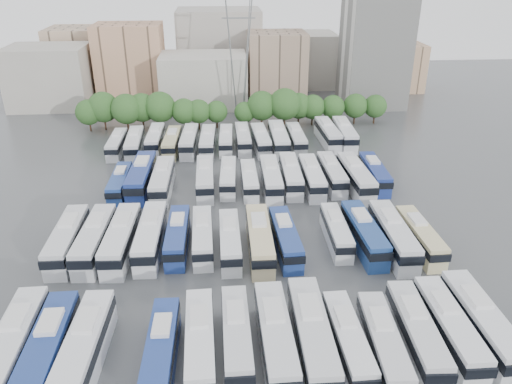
{
  "coord_description": "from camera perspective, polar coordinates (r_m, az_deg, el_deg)",
  "views": [
    {
      "loc": [
        -2.57,
        -58.59,
        33.31
      ],
      "look_at": [
        2.18,
        4.24,
        3.0
      ],
      "focal_mm": 35.0,
      "sensor_mm": 36.0,
      "label": 1
    }
  ],
  "objects": [
    {
      "name": "ground",
      "position": [
        67.45,
        -1.58,
        -3.92
      ],
      "size": [
        220.0,
        220.0,
        0.0
      ],
      "primitive_type": "plane",
      "color": "#424447",
      "rests_on": "ground"
    },
    {
      "name": "tree_line",
      "position": [
        104.74,
        -4.06,
        9.59
      ],
      "size": [
        64.83,
        7.99,
        8.37
      ],
      "color": "black",
      "rests_on": "ground"
    },
    {
      "name": "city_buildings",
      "position": [
        133.0,
        -6.56,
        14.5
      ],
      "size": [
        102.0,
        35.0,
        20.0
      ],
      "color": "#9E998E",
      "rests_on": "ground"
    },
    {
      "name": "apartment_tower",
      "position": [
        123.87,
        13.42,
        15.59
      ],
      "size": [
        14.0,
        14.0,
        26.0
      ],
      "primitive_type": "cube",
      "color": "silver",
      "rests_on": "ground"
    },
    {
      "name": "electricity_pylon",
      "position": [
        109.67,
        -1.99,
        18.0
      ],
      "size": [
        9.0,
        6.91,
        33.83
      ],
      "color": "slate",
      "rests_on": "ground"
    },
    {
      "name": "bus_r0_s0",
      "position": [
        50.7,
        -25.91,
        -15.54
      ],
      "size": [
        3.15,
        13.22,
        4.13
      ],
      "rotation": [
        0.0,
        0.0,
        0.02
      ],
      "color": "silver",
      "rests_on": "ground"
    },
    {
      "name": "bus_r0_s1",
      "position": [
        49.11,
        -22.66,
        -16.37
      ],
      "size": [
        2.99,
        12.96,
        4.05
      ],
      "rotation": [
        0.0,
        0.0,
        0.01
      ],
      "color": "navy",
      "rests_on": "ground"
    },
    {
      "name": "bus_r0_s2",
      "position": [
        48.21,
        -18.99,
        -16.57
      ],
      "size": [
        3.29,
        12.96,
        4.04
      ],
      "rotation": [
        0.0,
        0.0,
        -0.04
      ],
      "color": "silver",
      "rests_on": "ground"
    },
    {
      "name": "bus_r0_s4",
      "position": [
        46.75,
        -10.76,
        -17.34
      ],
      "size": [
        2.71,
        11.41,
        3.57
      ],
      "rotation": [
        0.0,
        0.0,
        -0.02
      ],
      "color": "navy",
      "rests_on": "ground"
    },
    {
      "name": "bus_r0_s5",
      "position": [
        46.91,
        -6.42,
        -16.66
      ],
      "size": [
        2.96,
        11.96,
        3.73
      ],
      "rotation": [
        0.0,
        0.0,
        0.03
      ],
      "color": "white",
      "rests_on": "ground"
    },
    {
      "name": "bus_r0_s6",
      "position": [
        47.31,
        -2.23,
        -16.13
      ],
      "size": [
        2.62,
        11.57,
        3.62
      ],
      "rotation": [
        0.0,
        0.0,
        0.01
      ],
      "color": "silver",
      "rests_on": "ground"
    },
    {
      "name": "bus_r0_s7",
      "position": [
        46.93,
        2.24,
        -16.25
      ],
      "size": [
        2.98,
        12.8,
        4.0
      ],
      "rotation": [
        0.0,
        0.0,
        0.02
      ],
      "color": "silver",
      "rests_on": "ground"
    },
    {
      "name": "bus_r0_s8",
      "position": [
        47.22,
        6.42,
        -15.94
      ],
      "size": [
        3.05,
        13.43,
        4.2
      ],
      "rotation": [
        0.0,
        0.0,
        -0.01
      ],
      "color": "silver",
      "rests_on": "ground"
    },
    {
      "name": "bus_r0_s9",
      "position": [
        47.64,
        10.44,
        -16.36
      ],
      "size": [
        2.68,
        11.26,
        3.52
      ],
      "rotation": [
        0.0,
        0.0,
        0.02
      ],
      "color": "silver",
      "rests_on": "ground"
    },
    {
      "name": "bus_r0_s10",
      "position": [
        47.92,
        14.33,
        -16.45
      ],
      "size": [
        3.12,
        11.68,
        3.63
      ],
      "rotation": [
        0.0,
        0.0,
        -0.05
      ],
      "color": "silver",
      "rests_on": "ground"
    },
    {
      "name": "bus_r0_s11",
      "position": [
        49.76,
        17.85,
        -15.02
      ],
      "size": [
        3.18,
        12.18,
        3.79
      ],
      "rotation": [
        0.0,
        0.0,
        -0.05
      ],
      "color": "silver",
      "rests_on": "ground"
    },
    {
      "name": "bus_r0_s12",
      "position": [
        51.23,
        21.18,
        -14.24
      ],
      "size": [
        2.74,
        12.25,
        3.84
      ],
      "rotation": [
        0.0,
        0.0,
        -0.01
      ],
      "color": "silver",
      "rests_on": "ground"
    },
    {
      "name": "bus_r0_s13",
      "position": [
        52.76,
        24.34,
        -13.46
      ],
      "size": [
        2.89,
        12.87,
        4.03
      ],
      "rotation": [
        0.0,
        0.0,
        0.01
      ],
      "color": "silver",
      "rests_on": "ground"
    },
    {
      "name": "bus_r1_s0",
      "position": [
        64.85,
        -20.75,
        -5.08
      ],
      "size": [
        2.82,
        12.67,
        3.97
      ],
      "rotation": [
        0.0,
        0.0,
        0.0
      ],
      "color": "silver",
      "rests_on": "ground"
    },
    {
      "name": "bus_r1_s1",
      "position": [
        63.8,
        -17.95,
        -5.13
      ],
      "size": [
        3.26,
        12.88,
        4.01
      ],
      "rotation": [
        0.0,
        0.0,
        -0.04
      ],
      "color": "silver",
      "rests_on": "ground"
    },
    {
      "name": "bus_r1_s2",
      "position": [
        62.91,
        -15.15,
        -5.16
      ],
      "size": [
        3.31,
        13.07,
        4.07
      ],
      "rotation": [
        0.0,
        0.0,
        -0.04
      ],
      "color": "silver",
      "rests_on": "ground"
    },
    {
      "name": "bus_r1_s3",
      "position": [
        62.69,
        -11.95,
        -4.92
      ],
      "size": [
        3.04,
        12.88,
        4.02
      ],
      "rotation": [
        0.0,
        0.0,
        -0.02
      ],
      "color": "white",
      "rests_on": "ground"
    },
    {
      "name": "bus_r1_s4",
      "position": [
        62.5,
        -8.96,
        -4.98
      ],
      "size": [
        2.64,
        11.46,
        3.59
      ],
      "rotation": [
        0.0,
        0.0,
        -0.01
      ],
      "color": "navy",
      "rests_on": "ground"
    },
    {
      "name": "bus_r1_s5",
      "position": [
        62.12,
        -6.12,
        -5.03
      ],
      "size": [
        2.74,
        11.3,
        3.53
      ],
      "rotation": [
        0.0,
        0.0,
        0.03
      ],
      "color": "silver",
      "rests_on": "ground"
    },
    {
      "name": "bus_r1_s6",
      "position": [
        60.97,
        -3.0,
        -5.53
      ],
      "size": [
        2.56,
        11.36,
        3.56
      ],
      "rotation": [
        0.0,
        0.0,
        0.01
      ],
      "color": "silver",
      "rests_on": "ground"
    },
    {
      "name": "bus_r1_s7",
      "position": [
        60.78,
        0.42,
        -5.37
      ],
      "size": [
        2.82,
        12.68,
        3.97
      ],
      "rotation": [
        0.0,
        0.0,
        -0.0
      ],
      "color": "beige",
      "rests_on": "ground"
    },
    {
      "name": "bus_r1_s8",
      "position": [
        61.45,
        3.38,
        -5.23
      ],
      "size": [
        3.08,
        11.7,
        3.64
      ],
      "rotation": [
        0.0,
        0.0,
        0.05
      ],
      "color": "navy",
      "rests_on": "ground"
    },
    {
      "name": "bus_r1_s10",
      "position": [
        63.77,
        9.16,
        -4.43
      ],
      "size": [
        2.55,
        10.85,
        3.39
      ],
      "rotation": [
        0.0,
        0.0,
        -0.02
      ],
      "color": "silver",
      "rests_on": "ground"
    },
    {
      "name": "bus_r1_s11",
      "position": [
        63.44,
        12.23,
        -4.62
      ],
      "size": [
        3.22,
        12.55,
        3.9
      ],
      "rotation": [
        0.0,
        0.0,
        0.04
      ],
      "color": "navy",
      "rests_on": "ground"
    },
    {
      "name": "bus_r1_s12",
      "position": [
        63.7,
        15.4,
        -4.77
      ],
      "size": [
        2.97,
        13.1,
        4.1
      ],
      "rotation": [
        0.0,
        0.0,
        -0.01
      ],
      "color": "silver",
      "rests_on": "ground"
    },
    {
      "name": "bus_r1_s13",
      "position": [
        64.93,
        18.22,
        -4.82
      ],
      "size": [
        2.78,
        11.49,
        3.59
      ],
      "rotation": [
        0.0,
        0.0,
        0.03
      ],
      "color": "beige",
      "rests_on": "ground"
    },
    {
      "name": "bus_r2_s1",
      "position": [
        78.67,
        -15.28,
        1.01
      ],
      "size": [
        2.42,
        10.89,
        3.41
      ],
      "rotation": [
        0.0,
        0.0,
        -0.0
      ],
      "color": "navy",
      "rests_on": "ground"
    },
    {
      "name": "bus_r2_s2",
      "position": [
        79.07,
        -12.97,
        1.74
      ],
      "size": [
        3.37,
        13.66,
        4.26
      ],
      "rotation": [
        0.0,
        0.0,
        -0.03
      ],
      "color": "navy",
      "rests_on": "ground"
    },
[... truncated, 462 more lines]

